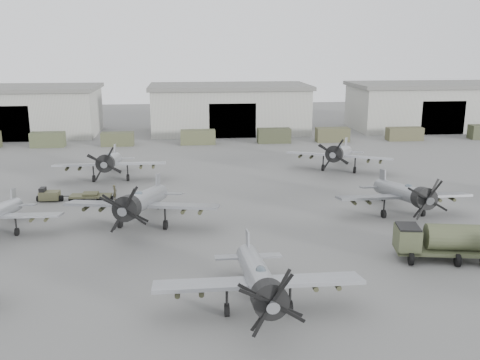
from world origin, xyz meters
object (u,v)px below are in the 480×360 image
object	(u,v)px
aircraft_far_0	(110,162)
ground_crew	(115,192)
aircraft_mid_2	(405,194)
fuel_tanker	(444,240)
tug_trailer	(65,196)
aircraft_far_1	(339,153)
aircraft_near_1	(259,279)
aircraft_mid_1	(141,202)

from	to	relation	value
aircraft_far_0	ground_crew	size ratio (longest dim) A/B	8.14
aircraft_mid_2	ground_crew	bearing A→B (deg)	161.88
aircraft_far_0	fuel_tanker	distance (m)	39.06
aircraft_mid_2	tug_trailer	size ratio (longest dim) A/B	1.72
aircraft_far_1	aircraft_near_1	bearing A→B (deg)	-88.23
aircraft_mid_2	aircraft_far_1	size ratio (longest dim) A/B	0.97
aircraft_mid_2	aircraft_far_0	bearing A→B (deg)	149.90
aircraft_mid_2	tug_trailer	distance (m)	34.46
aircraft_mid_1	aircraft_far_1	xyz separation A→B (m)	(23.47, 19.30, -0.05)
aircraft_mid_1	aircraft_far_0	world-z (taller)	aircraft_mid_1
aircraft_mid_1	aircraft_mid_2	world-z (taller)	aircraft_mid_1
aircraft_far_1	ground_crew	bearing A→B (deg)	-135.32
aircraft_mid_1	fuel_tanker	world-z (taller)	aircraft_mid_1
aircraft_far_0	tug_trailer	size ratio (longest dim) A/B	1.78
ground_crew	aircraft_far_0	bearing A→B (deg)	22.60
aircraft_near_1	aircraft_mid_2	distance (m)	23.72
aircraft_mid_1	fuel_tanker	bearing A→B (deg)	-10.68
aircraft_mid_1	fuel_tanker	distance (m)	25.27
aircraft_far_1	aircraft_mid_2	bearing A→B (deg)	-61.90
aircraft_near_1	aircraft_mid_1	bearing A→B (deg)	116.36
aircraft_mid_2	ground_crew	distance (m)	29.47
aircraft_mid_2	aircraft_mid_1	bearing A→B (deg)	-179.04
aircraft_mid_1	aircraft_far_0	size ratio (longest dim) A/B	1.05
aircraft_near_1	aircraft_far_1	size ratio (longest dim) A/B	0.98
aircraft_far_0	aircraft_mid_2	bearing A→B (deg)	-30.22
aircraft_far_1	tug_trailer	xyz separation A→B (m)	(-32.18, -9.67, -1.89)
aircraft_far_1	fuel_tanker	world-z (taller)	aircraft_far_1
ground_crew	aircraft_near_1	bearing A→B (deg)	-143.48
aircraft_mid_1	tug_trailer	world-z (taller)	aircraft_mid_1
aircraft_mid_2	aircraft_far_0	xyz separation A→B (m)	(-29.56, 16.57, 0.08)
aircraft_mid_2	tug_trailer	xyz separation A→B (m)	(-33.26, 8.86, -1.78)
aircraft_far_1	ground_crew	world-z (taller)	aircraft_far_1
aircraft_mid_2	aircraft_far_1	world-z (taller)	aircraft_far_1
tug_trailer	ground_crew	xyz separation A→B (m)	(5.15, -0.11, 0.25)
aircraft_near_1	aircraft_mid_2	xyz separation A→B (m)	(16.28, 17.26, -0.01)
fuel_tanker	ground_crew	world-z (taller)	fuel_tanker
tug_trailer	aircraft_near_1	bearing A→B (deg)	-54.14
aircraft_mid_2	aircraft_far_0	distance (m)	33.89
aircraft_far_1	ground_crew	xyz separation A→B (m)	(-27.03, -9.78, -1.64)
aircraft_near_1	tug_trailer	size ratio (longest dim) A/B	1.72
tug_trailer	ground_crew	world-z (taller)	ground_crew
aircraft_far_1	fuel_tanker	bearing A→B (deg)	-65.29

